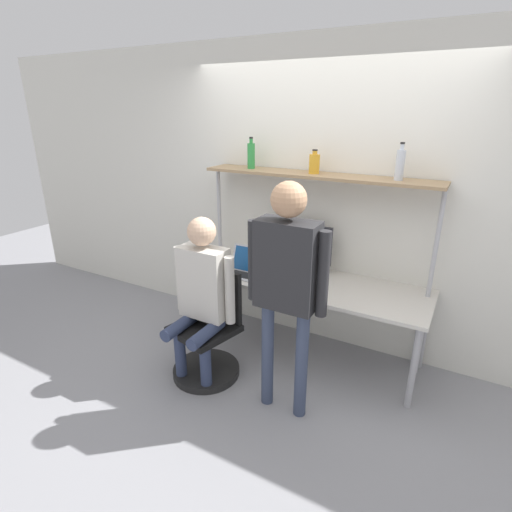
% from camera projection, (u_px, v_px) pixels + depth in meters
% --- Properties ---
extents(ground_plane, '(12.00, 12.00, 0.00)m').
position_uv_depth(ground_plane, '(283.00, 372.00, 3.41)').
color(ground_plane, gray).
extents(wall_back, '(8.00, 0.06, 2.70)m').
position_uv_depth(wall_back, '(323.00, 200.00, 3.55)').
color(wall_back, silver).
rests_on(wall_back, ground_plane).
extents(desk, '(2.12, 0.69, 0.72)m').
position_uv_depth(desk, '(303.00, 287.00, 3.48)').
color(desk, beige).
rests_on(desk, ground_plane).
extents(shelf_unit, '(2.01, 0.31, 1.61)m').
position_uv_depth(shelf_unit, '(315.00, 196.00, 3.36)').
color(shelf_unit, '#997A56').
rests_on(shelf_unit, ground_plane).
extents(monitor, '(0.65, 0.18, 0.44)m').
position_uv_depth(monitor, '(297.00, 244.00, 3.61)').
color(monitor, '#333338').
rests_on(monitor, desk).
extents(laptop, '(0.33, 0.25, 0.24)m').
position_uv_depth(laptop, '(246.00, 266.00, 3.58)').
color(laptop, '#BCBCC1').
rests_on(laptop, desk).
extents(cell_phone, '(0.07, 0.15, 0.01)m').
position_uv_depth(cell_phone, '(267.00, 282.00, 3.41)').
color(cell_phone, black).
rests_on(cell_phone, desk).
extents(office_chair, '(0.56, 0.56, 0.91)m').
position_uv_depth(office_chair, '(209.00, 343.00, 3.33)').
color(office_chair, black).
rests_on(office_chair, ground_plane).
extents(person_seated, '(0.55, 0.47, 1.37)m').
position_uv_depth(person_seated, '(202.00, 288.00, 3.11)').
color(person_seated, '#2D3856').
rests_on(person_seated, ground_plane).
extents(person_standing, '(0.58, 0.23, 1.71)m').
position_uv_depth(person_standing, '(287.00, 273.00, 2.64)').
color(person_standing, '#38425B').
rests_on(person_standing, ground_plane).
extents(bottle_green, '(0.07, 0.07, 0.27)m').
position_uv_depth(bottle_green, '(251.00, 155.00, 3.54)').
color(bottle_green, '#2D8C3F').
rests_on(bottle_green, shelf_unit).
extents(bottle_amber, '(0.09, 0.09, 0.19)m').
position_uv_depth(bottle_amber, '(314.00, 163.00, 3.28)').
color(bottle_amber, gold).
rests_on(bottle_amber, shelf_unit).
extents(bottle_clear, '(0.07, 0.07, 0.28)m').
position_uv_depth(bottle_clear, '(400.00, 164.00, 2.96)').
color(bottle_clear, silver).
rests_on(bottle_clear, shelf_unit).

